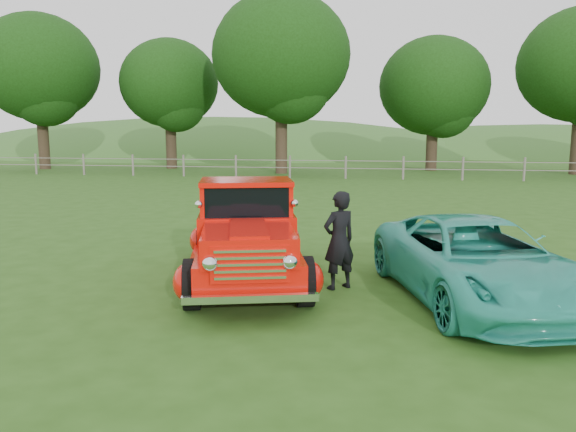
% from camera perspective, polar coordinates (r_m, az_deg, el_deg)
% --- Properties ---
extents(ground, '(140.00, 140.00, 0.00)m').
position_cam_1_polar(ground, '(8.52, -3.60, -9.13)').
color(ground, '#264B14').
rests_on(ground, ground).
extents(distant_hills, '(116.00, 60.00, 18.00)m').
position_cam_1_polar(distant_hills, '(68.00, 4.35, 2.78)').
color(distant_hills, '#2B5C22').
rests_on(distant_hills, ground).
extents(fence_line, '(48.00, 0.12, 1.20)m').
position_cam_1_polar(fence_line, '(30.02, 5.88, 4.95)').
color(fence_line, slate).
rests_on(fence_line, ground).
extents(tree_far_west, '(7.60, 7.60, 9.93)m').
position_cam_1_polar(tree_far_west, '(40.50, -24.00, 13.58)').
color(tree_far_west, '#322619').
rests_on(tree_far_west, ground).
extents(tree_mid_west, '(6.40, 6.40, 8.46)m').
position_cam_1_polar(tree_mid_west, '(38.58, -11.97, 13.02)').
color(tree_mid_west, '#322619').
rests_on(tree_mid_west, ground).
extents(tree_near_west, '(8.00, 8.00, 10.42)m').
position_cam_1_polar(tree_near_west, '(33.67, -0.70, 15.97)').
color(tree_near_west, '#322619').
rests_on(tree_near_west, ground).
extents(tree_near_east, '(6.80, 6.80, 8.33)m').
position_cam_1_polar(tree_near_east, '(37.12, 14.61, 12.63)').
color(tree_near_east, '#322619').
rests_on(tree_near_east, ground).
extents(red_pickup, '(3.12, 5.26, 1.78)m').
position_cam_1_polar(red_pickup, '(9.72, -4.23, -2.03)').
color(red_pickup, black).
rests_on(red_pickup, ground).
extents(teal_sedan, '(3.31, 5.01, 1.28)m').
position_cam_1_polar(teal_sedan, '(9.02, 18.56, -4.34)').
color(teal_sedan, teal).
rests_on(teal_sedan, ground).
extents(man, '(0.71, 0.68, 1.63)m').
position_cam_1_polar(man, '(9.25, 5.22, -2.48)').
color(man, black).
rests_on(man, ground).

